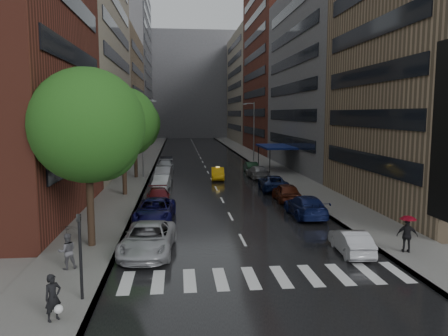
% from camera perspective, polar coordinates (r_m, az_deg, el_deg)
% --- Properties ---
extents(ground, '(220.00, 220.00, 0.00)m').
position_cam_1_polar(ground, '(22.51, 3.96, -12.25)').
color(ground, gray).
rests_on(ground, ground).
extents(road, '(14.00, 140.00, 0.01)m').
position_cam_1_polar(road, '(71.39, -2.99, 1.15)').
color(road, black).
rests_on(road, ground).
extents(sidewalk_left, '(4.00, 140.00, 0.15)m').
position_cam_1_polar(sidewalk_left, '(71.48, -10.22, 1.11)').
color(sidewalk_left, gray).
rests_on(sidewalk_left, ground).
extents(sidewalk_right, '(4.00, 140.00, 0.15)m').
position_cam_1_polar(sidewalk_right, '(72.41, 4.14, 1.28)').
color(sidewalk_right, gray).
rests_on(sidewalk_right, ground).
extents(crosswalk, '(13.15, 2.80, 0.01)m').
position_cam_1_polar(crosswalk, '(20.69, 5.51, -14.00)').
color(crosswalk, silver).
rests_on(crosswalk, ground).
extents(buildings_left, '(8.00, 108.00, 38.00)m').
position_cam_1_polar(buildings_left, '(80.93, -14.36, 12.98)').
color(buildings_left, maroon).
rests_on(buildings_left, ground).
extents(buildings_right, '(8.05, 109.10, 36.00)m').
position_cam_1_polar(buildings_right, '(80.19, 7.70, 12.51)').
color(buildings_right, '#937A5B').
rests_on(buildings_right, ground).
extents(building_far, '(40.00, 14.00, 32.00)m').
position_cam_1_polar(building_far, '(139.21, -4.55, 10.65)').
color(building_far, slate).
rests_on(building_far, ground).
extents(tree_near, '(6.24, 6.24, 9.94)m').
position_cam_1_polar(tree_near, '(24.78, -17.42, 5.30)').
color(tree_near, '#382619').
rests_on(tree_near, ground).
extents(tree_mid, '(6.16, 6.16, 9.81)m').
position_cam_1_polar(tree_mid, '(40.13, -13.06, 5.90)').
color(tree_mid, '#382619').
rests_on(tree_mid, ground).
extents(tree_far, '(5.78, 5.78, 9.21)m').
position_cam_1_polar(tree_far, '(50.84, -11.57, 5.70)').
color(tree_far, '#382619').
rests_on(tree_far, ground).
extents(taxi, '(1.70, 4.20, 1.36)m').
position_cam_1_polar(taxi, '(49.44, -0.82, -0.74)').
color(taxi, '#FFB70D').
rests_on(taxi, ground).
extents(parked_cars_left, '(3.06, 42.75, 1.60)m').
position_cam_1_polar(parked_cars_left, '(40.00, -8.33, -2.58)').
color(parked_cars_left, '#A4A4A9').
rests_on(parked_cars_left, ground).
extents(parked_cars_right, '(2.81, 36.61, 1.58)m').
position_cam_1_polar(parked_cars_right, '(40.44, 7.12, -2.47)').
color(parked_cars_right, '#A8A8AD').
rests_on(parked_cars_right, ground).
extents(ped_bag_walker, '(0.73, 0.72, 1.69)m').
position_cam_1_polar(ped_bag_walker, '(17.20, -21.40, -15.56)').
color(ped_bag_walker, black).
rests_on(ped_bag_walker, sidewalk_left).
extents(ped_black_umbrella, '(1.02, 0.98, 2.09)m').
position_cam_1_polar(ped_black_umbrella, '(22.11, -19.84, -9.27)').
color(ped_black_umbrella, '#57555B').
rests_on(ped_black_umbrella, sidewalk_left).
extents(ped_red_umbrella, '(1.14, 0.82, 2.01)m').
position_cam_1_polar(ped_red_umbrella, '(25.18, 22.84, -7.54)').
color(ped_red_umbrella, black).
rests_on(ped_red_umbrella, sidewalk_right).
extents(traffic_light, '(0.18, 0.15, 3.45)m').
position_cam_1_polar(traffic_light, '(18.24, -18.27, -9.92)').
color(traffic_light, black).
rests_on(traffic_light, sidewalk_left).
extents(street_lamp_left, '(1.74, 0.22, 9.00)m').
position_cam_1_polar(street_lamp_left, '(51.12, -10.51, 4.14)').
color(street_lamp_left, gray).
rests_on(street_lamp_left, sidewalk_left).
extents(street_lamp_right, '(1.74, 0.22, 9.00)m').
position_cam_1_polar(street_lamp_right, '(66.94, 3.85, 4.93)').
color(street_lamp_right, gray).
rests_on(street_lamp_right, sidewalk_right).
extents(awning, '(4.00, 8.00, 3.12)m').
position_cam_1_polar(awning, '(57.49, 6.78, 2.78)').
color(awning, navy).
rests_on(awning, sidewalk_right).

